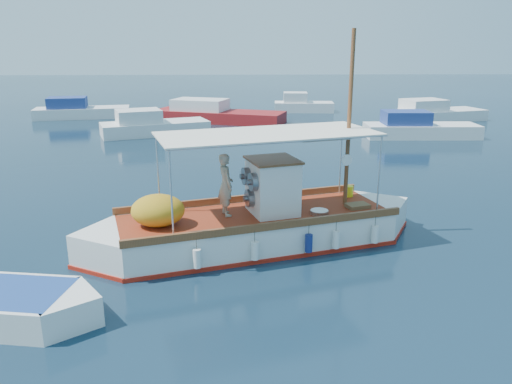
{
  "coord_description": "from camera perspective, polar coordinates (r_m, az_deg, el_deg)",
  "views": [
    {
      "loc": [
        -1.23,
        -13.21,
        5.52
      ],
      "look_at": [
        -0.77,
        0.0,
        1.57
      ],
      "focal_mm": 35.0,
      "sensor_mm": 36.0,
      "label": 1
    }
  ],
  "objects": [
    {
      "name": "ground",
      "position": [
        14.37,
        3.07,
        -5.96
      ],
      "size": [
        160.0,
        160.0,
        0.0
      ],
      "primitive_type": "plane",
      "color": "black",
      "rests_on": "ground"
    },
    {
      "name": "fishing_caique",
      "position": [
        14.11,
        -0.26,
        -4.01
      ],
      "size": [
        9.59,
        4.72,
        6.11
      ],
      "rotation": [
        0.0,
        0.0,
        0.29
      ],
      "color": "white",
      "rests_on": "ground"
    },
    {
      "name": "bg_boat_nw",
      "position": [
        32.09,
        -11.81,
        7.29
      ],
      "size": [
        6.97,
        4.49,
        1.8
      ],
      "rotation": [
        0.0,
        0.0,
        0.35
      ],
      "color": "silver",
      "rests_on": "ground"
    },
    {
      "name": "bg_boat_n",
      "position": [
        36.94,
        -4.74,
        8.78
      ],
      "size": [
        9.93,
        5.79,
        1.8
      ],
      "rotation": [
        0.0,
        0.0,
        -0.34
      ],
      "color": "maroon",
      "rests_on": "ground"
    },
    {
      "name": "bg_boat_ne",
      "position": [
        32.12,
        18.02,
        6.84
      ],
      "size": [
        6.79,
        2.39,
        1.8
      ],
      "rotation": [
        0.0,
        0.0,
        -0.03
      ],
      "color": "silver",
      "rests_on": "ground"
    },
    {
      "name": "bg_boat_e",
      "position": [
        39.46,
        19.56,
        8.39
      ],
      "size": [
        7.64,
        4.35,
        1.8
      ],
      "rotation": [
        0.0,
        0.0,
        0.26
      ],
      "color": "silver",
      "rests_on": "ground"
    },
    {
      "name": "bg_boat_far_w",
      "position": [
        40.92,
        -19.52,
        8.66
      ],
      "size": [
        7.26,
        3.51,
        1.8
      ],
      "rotation": [
        0.0,
        0.0,
        0.18
      ],
      "color": "silver",
      "rests_on": "ground"
    },
    {
      "name": "bg_boat_far_n",
      "position": [
        42.44,
        5.27,
        9.78
      ],
      "size": [
        4.99,
        2.37,
        1.8
      ],
      "rotation": [
        0.0,
        0.0,
        -0.08
      ],
      "color": "silver",
      "rests_on": "ground"
    }
  ]
}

